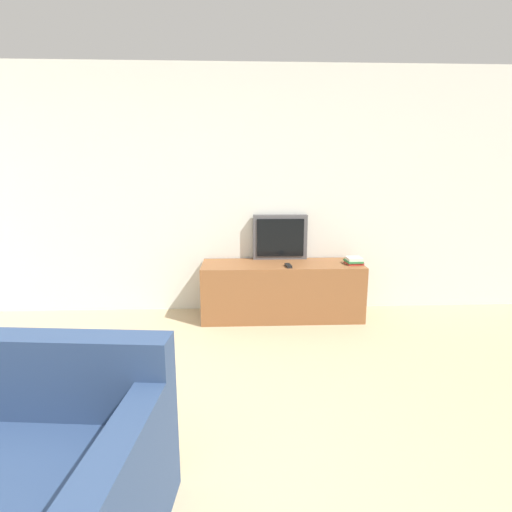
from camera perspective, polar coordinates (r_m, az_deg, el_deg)
wall_back at (r=4.37m, az=-7.86°, el=9.00°), size 9.00×0.06×2.60m
tv_stand at (r=4.23m, az=3.68°, el=-4.91°), size 1.66×0.53×0.58m
television at (r=4.33m, az=3.45°, el=2.72°), size 0.58×0.09×0.48m
book_stack at (r=4.23m, az=13.80°, el=-0.67°), size 0.18×0.19×0.07m
remote_on_stand at (r=4.01m, az=4.65°, el=-1.39°), size 0.06×0.14×0.02m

